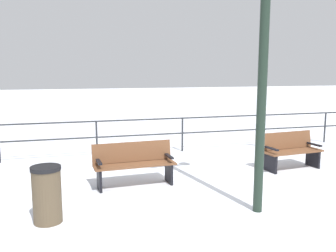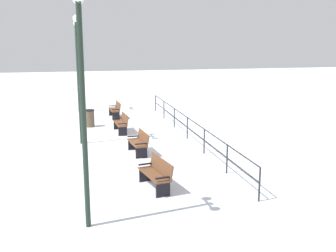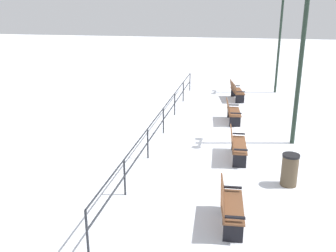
% 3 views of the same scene
% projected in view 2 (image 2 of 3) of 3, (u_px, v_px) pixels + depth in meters
% --- Properties ---
extents(ground_plane, '(80.00, 80.00, 0.00)m').
position_uv_depth(ground_plane, '(127.00, 142.00, 17.12)').
color(ground_plane, white).
rests_on(ground_plane, ground).
extents(bench_nearest, '(0.58, 1.52, 0.87)m').
position_uv_depth(bench_nearest, '(115.00, 109.00, 22.41)').
color(bench_nearest, brown).
rests_on(bench_nearest, ground).
extents(bench_second, '(0.58, 1.64, 0.86)m').
position_uv_depth(bench_second, '(122.00, 123.00, 18.81)').
color(bench_second, brown).
rests_on(bench_second, ground).
extents(bench_third, '(0.67, 1.48, 0.85)m').
position_uv_depth(bench_third, '(139.00, 142.00, 15.30)').
color(bench_third, brown).
rests_on(bench_third, ground).
extents(bench_fourth, '(0.80, 1.63, 0.88)m').
position_uv_depth(bench_fourth, '(156.00, 173.00, 11.70)').
color(bench_fourth, brown).
rests_on(bench_fourth, ground).
extents(lamppost_near, '(0.26, 0.90, 5.33)m').
position_uv_depth(lamppost_near, '(77.00, 55.00, 23.49)').
color(lamppost_near, '#1E2D23').
rests_on(lamppost_near, ground).
extents(lamppost_middle, '(0.29, 1.10, 5.24)m').
position_uv_depth(lamppost_middle, '(78.00, 62.00, 16.16)').
color(lamppost_middle, '#1E2D23').
rests_on(lamppost_middle, ground).
extents(lamppost_far, '(0.26, 0.95, 5.29)m').
position_uv_depth(lamppost_far, '(82.00, 77.00, 8.66)').
color(lamppost_far, '#1E2D23').
rests_on(lamppost_far, ground).
extents(waterfront_railing, '(0.05, 14.45, 0.98)m').
position_uv_depth(waterfront_railing, '(187.00, 124.00, 17.56)').
color(waterfront_railing, '#26282D').
rests_on(waterfront_railing, ground).
extents(trash_bin, '(0.45, 0.45, 0.88)m').
position_uv_depth(trash_bin, '(90.00, 118.00, 20.02)').
color(trash_bin, brown).
rests_on(trash_bin, ground).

